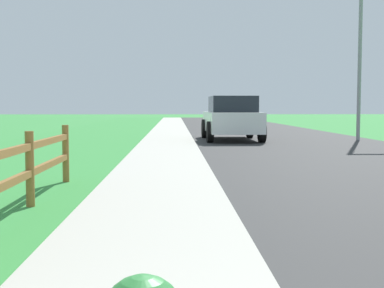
{
  "coord_description": "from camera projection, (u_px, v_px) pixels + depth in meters",
  "views": [
    {
      "loc": [
        -0.75,
        -0.6,
        1.29
      ],
      "look_at": [
        -0.39,
        10.14,
        0.52
      ],
      "focal_mm": 49.37,
      "sensor_mm": 36.0,
      "label": 1
    }
  ],
  "objects": [
    {
      "name": "parked_suv_white",
      "position": [
        232.0,
        118.0,
        20.08
      ],
      "size": [
        2.12,
        4.57,
        1.67
      ],
      "color": "white",
      "rests_on": "ground"
    },
    {
      "name": "curb_concrete",
      "position": [
        131.0,
        131.0,
        27.53
      ],
      "size": [
        6.0,
        66.0,
        0.01
      ],
      "primitive_type": "cube",
      "color": "#B6B3A6",
      "rests_on": "ground"
    },
    {
      "name": "grass_verge",
      "position": [
        102.0,
        131.0,
        27.48
      ],
      "size": [
        5.0,
        66.0,
        0.0
      ],
      "primitive_type": "cube",
      "color": "#378C3E",
      "rests_on": "ground"
    },
    {
      "name": "ground_plane",
      "position": [
        190.0,
        133.0,
        25.63
      ],
      "size": [
        120.0,
        120.0,
        0.0
      ],
      "primitive_type": "plane",
      "color": "#378C3E"
    },
    {
      "name": "street_lamp",
      "position": [
        363.0,
        39.0,
        19.63
      ],
      "size": [
        1.17,
        0.2,
        6.41
      ],
      "color": "gray",
      "rests_on": "ground"
    },
    {
      "name": "road_asphalt",
      "position": [
        255.0,
        131.0,
        27.74
      ],
      "size": [
        7.0,
        66.0,
        0.01
      ],
      "primitive_type": "cube",
      "color": "#313131",
      "rests_on": "ground"
    }
  ]
}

